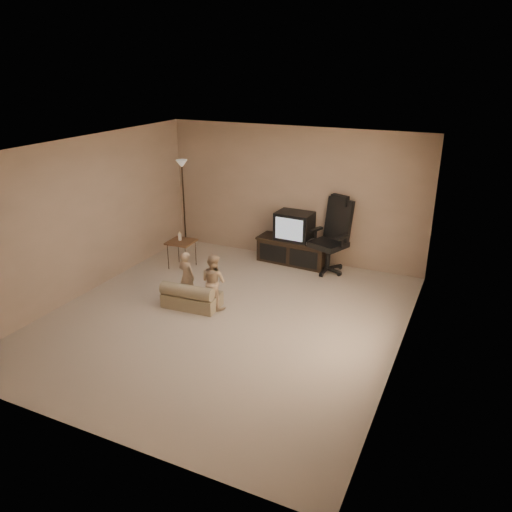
{
  "coord_description": "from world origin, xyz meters",
  "views": [
    {
      "loc": [
        3.19,
        -5.75,
        3.56
      ],
      "look_at": [
        0.23,
        0.6,
        0.82
      ],
      "focal_mm": 35.0,
      "sensor_mm": 36.0,
      "label": 1
    }
  ],
  "objects": [
    {
      "name": "child_sofa",
      "position": [
        -0.65,
        0.1,
        0.17
      ],
      "size": [
        0.89,
        0.55,
        0.42
      ],
      "rotation": [
        0.0,
        0.0,
        0.07
      ],
      "color": "gray",
      "rests_on": "floor"
    },
    {
      "name": "office_chair",
      "position": [
        0.87,
        2.43,
        0.49
      ],
      "size": [
        0.82,
        0.84,
        1.38
      ],
      "rotation": [
        0.0,
        0.0,
        -0.37
      ],
      "color": "black",
      "rests_on": "floor"
    },
    {
      "name": "tv_stand",
      "position": [
        0.13,
        2.49,
        0.41
      ],
      "size": [
        1.4,
        0.59,
        0.98
      ],
      "rotation": [
        0.0,
        0.0,
        -0.06
      ],
      "color": "black",
      "rests_on": "floor"
    },
    {
      "name": "room_shell",
      "position": [
        0.0,
        0.0,
        1.52
      ],
      "size": [
        5.5,
        5.5,
        5.5
      ],
      "color": "silver",
      "rests_on": "floor"
    },
    {
      "name": "floor_lamp",
      "position": [
        -2.3,
        2.55,
        1.28
      ],
      "size": [
        0.27,
        0.27,
        1.75
      ],
      "color": "black",
      "rests_on": "floor"
    },
    {
      "name": "side_table",
      "position": [
        -1.66,
        1.42,
        0.49
      ],
      "size": [
        0.48,
        0.48,
        0.69
      ],
      "rotation": [
        0.0,
        0.0,
        0.04
      ],
      "color": "brown",
      "rests_on": "floor"
    },
    {
      "name": "toddler_left",
      "position": [
        -0.83,
        0.3,
        0.41
      ],
      "size": [
        0.33,
        0.27,
        0.82
      ],
      "primitive_type": "imported",
      "rotation": [
        0.0,
        0.0,
        2.95
      ],
      "color": "tan",
      "rests_on": "floor"
    },
    {
      "name": "floor",
      "position": [
        0.0,
        0.0,
        0.0
      ],
      "size": [
        5.5,
        5.5,
        0.0
      ],
      "primitive_type": "plane",
      "color": "#B1A28D",
      "rests_on": "ground"
    },
    {
      "name": "toddler_right",
      "position": [
        -0.32,
        0.26,
        0.44
      ],
      "size": [
        0.47,
        0.33,
        0.87
      ],
      "primitive_type": "imported",
      "rotation": [
        0.0,
        0.0,
        2.9
      ],
      "color": "tan",
      "rests_on": "floor"
    }
  ]
}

